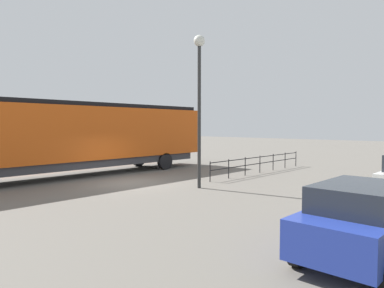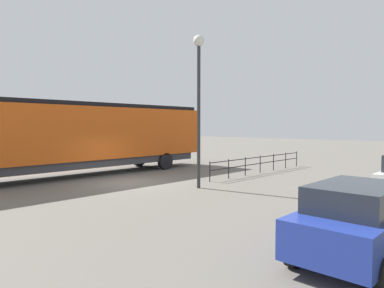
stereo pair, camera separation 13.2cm
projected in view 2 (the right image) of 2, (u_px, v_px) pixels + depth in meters
The scene contains 5 objects.
ground_plane at pixel (130, 183), 17.87m from camera, with size 120.00×120.00×0.00m, color #666059.
locomotive at pixel (83, 135), 20.32m from camera, with size 3.11×17.76×4.23m.
parked_car_blue at pixel (359, 220), 7.60m from camera, with size 1.83×4.14×1.68m.
lamp_post at pixel (199, 83), 16.06m from camera, with size 0.52×0.52×7.06m.
platform_fence at pixel (260, 162), 21.52m from camera, with size 0.05×9.61×1.06m.
Camera 2 is at (14.53, -10.67, 2.93)m, focal length 32.65 mm.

